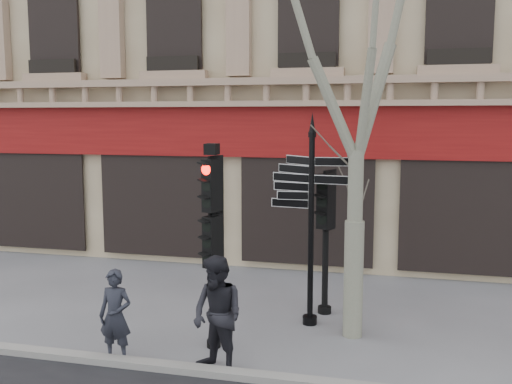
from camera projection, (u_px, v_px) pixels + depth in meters
ground at (263, 344)px, 10.03m from camera, size 80.00×80.00×0.00m
kerb at (242, 375)px, 8.67m from camera, size 80.00×0.25×0.12m
fingerpost at (312, 184)px, 10.65m from camera, size 2.14×2.14×4.05m
traffic_signal_main at (212, 221)px, 9.61m from camera, size 0.46×0.39×3.53m
traffic_signal_secondary at (326, 217)px, 11.36m from camera, size 0.57×0.49×2.86m
plane_tree at (360, 9)px, 9.66m from camera, size 3.10×3.10×8.23m
pedestrian_a at (115, 316)px, 9.24m from camera, size 0.56×0.37×1.53m
pedestrian_b at (218, 315)px, 8.79m from camera, size 1.12×1.04×1.85m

